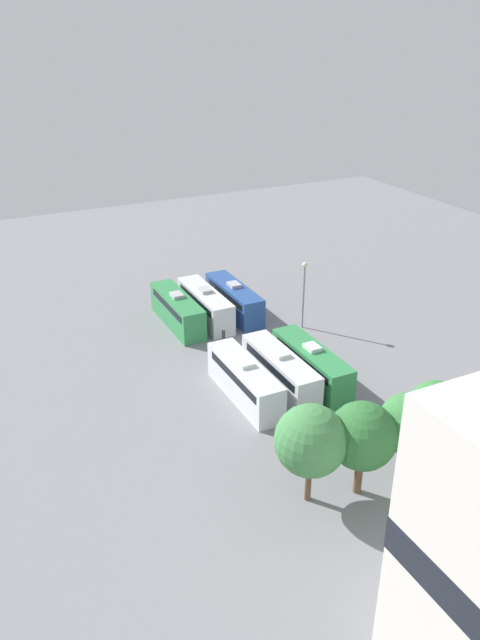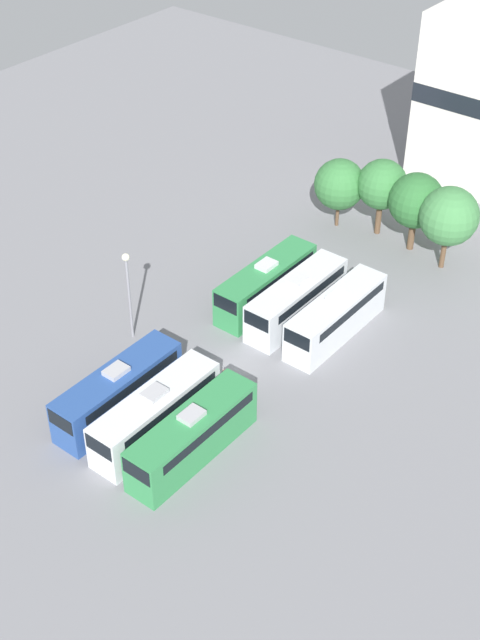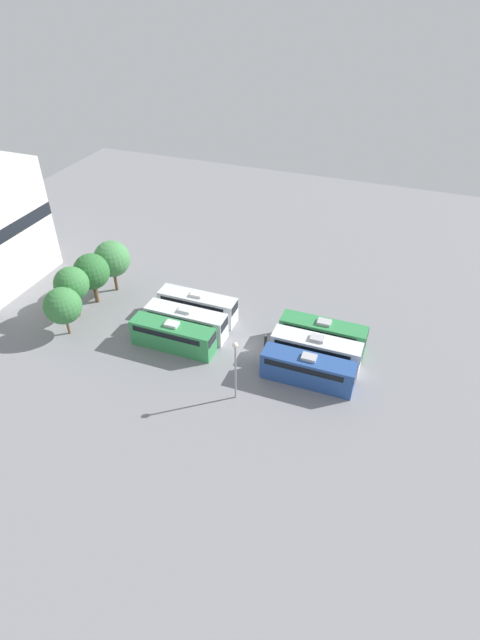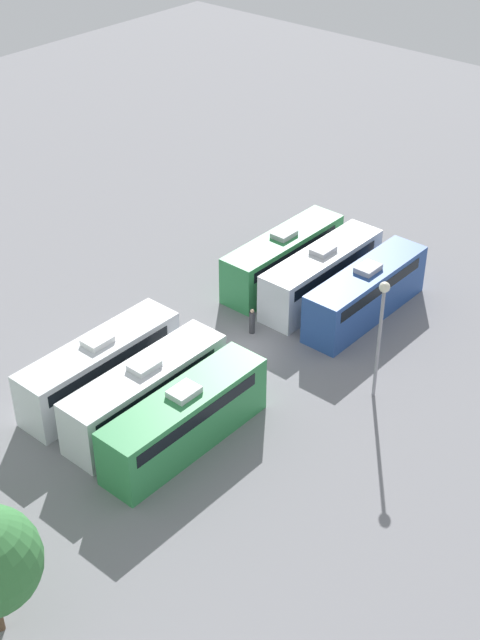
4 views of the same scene
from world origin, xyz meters
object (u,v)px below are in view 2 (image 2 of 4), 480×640
(worker_person, at_px, (224,379))
(bus_3, at_px, (266,282))
(tree_1, at_px, (382,185))
(bus_4, at_px, (297,298))
(bus_1, at_px, (156,412))
(bus_0, at_px, (118,389))
(light_pole, at_px, (128,281))
(tree_2, at_px, (416,201))
(bus_5, at_px, (336,315))
(tree_0, at_px, (340,184))
(bus_2, at_px, (193,434))
(tree_3, at_px, (449,216))

(worker_person, bearing_deg, bus_3, 111.70)
(tree_1, bearing_deg, bus_4, -83.48)
(bus_1, relative_size, worker_person, 5.90)
(bus_0, xyz_separation_m, light_pole, (-5.13, 6.54, 3.31))
(bus_1, distance_m, tree_2, 31.29)
(worker_person, bearing_deg, light_pole, 178.41)
(bus_5, bearing_deg, bus_1, -101.52)
(tree_0, bearing_deg, bus_5, -56.88)
(bus_0, bearing_deg, bus_2, -0.78)
(worker_person, bearing_deg, tree_1, 96.07)
(bus_4, distance_m, tree_3, 15.12)
(bus_2, bearing_deg, bus_5, 89.73)
(tree_0, bearing_deg, bus_0, -86.12)
(bus_2, distance_m, worker_person, 6.97)
(bus_2, height_order, bus_4, same)
(bus_4, distance_m, worker_person, 10.28)
(bus_3, relative_size, tree_2, 1.44)
(bus_2, height_order, bus_3, same)
(worker_person, height_order, light_pole, light_pole)
(bus_2, bearing_deg, light_pole, 151.06)
(bus_5, bearing_deg, bus_3, 178.79)
(bus_1, relative_size, tree_0, 1.59)
(bus_1, height_order, bus_3, same)
(tree_3, bearing_deg, tree_2, 166.02)
(worker_person, relative_size, tree_2, 0.24)
(tree_0, relative_size, tree_2, 0.90)
(bus_0, bearing_deg, bus_3, 89.62)
(bus_5, bearing_deg, tree_3, 82.03)
(light_pole, bearing_deg, tree_1, 74.98)
(tree_2, bearing_deg, light_pole, -112.95)
(tree_0, bearing_deg, bus_1, -79.53)
(bus_4, relative_size, tree_0, 1.59)
(tree_1, bearing_deg, bus_0, -92.85)
(bus_5, bearing_deg, bus_0, -112.76)
(tree_0, relative_size, tree_1, 0.91)
(bus_3, distance_m, tree_1, 15.22)
(bus_4, height_order, tree_2, tree_2)
(bus_5, xyz_separation_m, tree_2, (-1.69, 14.52, 2.93))
(bus_3, height_order, tree_1, tree_1)
(bus_0, height_order, tree_0, tree_0)
(bus_0, relative_size, bus_2, 1.00)
(bus_5, bearing_deg, tree_2, 96.63)
(tree_0, distance_m, tree_2, 7.37)
(bus_1, relative_size, tree_1, 1.45)
(bus_0, bearing_deg, bus_5, 67.24)
(bus_3, xyz_separation_m, tree_1, (1.46, 14.83, 3.06))
(bus_0, xyz_separation_m, bus_2, (6.86, -0.09, 0.00))
(bus_0, distance_m, tree_1, 31.71)
(bus_2, relative_size, tree_0, 1.59)
(bus_2, height_order, bus_5, same)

